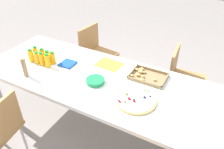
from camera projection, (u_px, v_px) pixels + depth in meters
The scene contains 18 objects.
ground_plane at pixel (105, 131), 2.60m from camera, with size 12.00×12.00×0.00m, color gray.
party_table at pixel (104, 84), 2.21m from camera, with size 2.55×0.91×0.74m.
chair_far_left at pixel (96, 51), 3.14m from camera, with size 0.45×0.45×0.83m.
chair_far_right at pixel (182, 76), 2.63m from camera, with size 0.43×0.43×0.83m.
juice_bottle_0 at pixel (31, 56), 2.41m from camera, with size 0.06×0.06×0.15m.
juice_bottle_1 at pixel (37, 58), 2.39m from camera, with size 0.05×0.05×0.14m.
juice_bottle_2 at pixel (42, 59), 2.36m from camera, with size 0.06×0.06×0.15m.
juice_bottle_3 at pixel (47, 61), 2.33m from camera, with size 0.06×0.06×0.15m.
juice_bottle_4 at pixel (36, 53), 2.47m from camera, with size 0.05×0.05×0.15m.
juice_bottle_5 at pixel (42, 55), 2.44m from camera, with size 0.06×0.06×0.14m.
juice_bottle_6 at pixel (48, 57), 2.42m from camera, with size 0.06×0.06×0.13m.
juice_bottle_7 at pixel (53, 58), 2.39m from camera, with size 0.06×0.06×0.14m.
fruit_pizza at pixel (136, 100), 1.92m from camera, with size 0.36×0.36×0.05m.
snack_tray at pixel (146, 76), 2.20m from camera, with size 0.35×0.25×0.04m.
plate_stack at pixel (95, 81), 2.13m from camera, with size 0.18×0.18×0.04m.
napkin_stack at pixel (68, 64), 2.40m from camera, with size 0.15×0.15×0.02m, color #194CA5.
cardboard_tube at pixel (24, 68), 2.17m from camera, with size 0.04×0.04×0.20m, color #9E7A56.
paper_folder at pixel (109, 64), 2.40m from camera, with size 0.26×0.20×0.01m, color yellow.
Camera 1 is at (0.91, -1.51, 2.02)m, focal length 36.17 mm.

